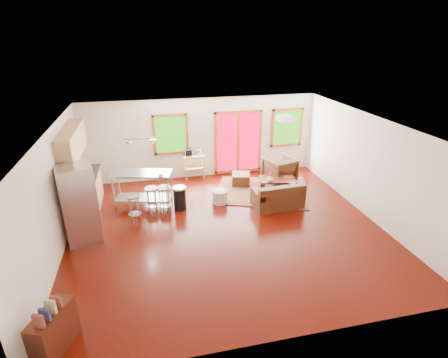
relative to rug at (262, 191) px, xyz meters
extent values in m
cube|color=#320601|center=(-1.52, -1.82, -0.02)|extent=(7.50, 7.00, 0.02)
cube|color=white|center=(-1.52, -1.82, 2.60)|extent=(7.50, 7.00, 0.02)
cube|color=silver|center=(-1.52, 1.69, 1.29)|extent=(7.50, 0.02, 2.60)
cube|color=silver|center=(-5.28, -1.82, 1.29)|extent=(0.02, 7.00, 2.60)
cube|color=silver|center=(2.24, -1.82, 1.29)|extent=(0.02, 7.00, 2.60)
cube|color=silver|center=(-1.52, -5.33, 1.29)|extent=(7.50, 0.02, 2.60)
cube|color=#1F550A|center=(-2.52, 1.64, 1.49)|extent=(0.94, 0.02, 1.14)
cube|color=brown|center=(-2.52, 1.64, 2.10)|extent=(1.10, 0.05, 0.08)
cube|color=brown|center=(-2.52, 1.64, 0.88)|extent=(1.10, 0.05, 0.08)
cube|color=brown|center=(-3.03, 1.64, 1.49)|extent=(0.08, 0.05, 1.30)
cube|color=brown|center=(-2.01, 1.64, 1.49)|extent=(0.08, 0.05, 1.30)
cube|color=#AF0021|center=(-0.32, 1.64, 1.09)|extent=(1.44, 0.02, 1.94)
cube|color=brown|center=(-0.32, 1.64, 2.10)|extent=(1.60, 0.05, 0.08)
cube|color=brown|center=(-0.32, 1.64, 0.08)|extent=(1.60, 0.05, 0.08)
cube|color=brown|center=(-1.08, 1.64, 1.09)|extent=(0.08, 0.05, 2.10)
cube|color=brown|center=(0.44, 1.64, 1.09)|extent=(0.08, 0.05, 2.10)
cube|color=brown|center=(-0.32, 1.64, 1.09)|extent=(0.08, 0.05, 1.94)
cube|color=#1F550A|center=(1.38, 1.64, 1.49)|extent=(0.94, 0.02, 1.14)
cube|color=brown|center=(1.38, 1.64, 2.10)|extent=(1.10, 0.05, 0.08)
cube|color=brown|center=(1.38, 1.64, 0.88)|extent=(1.10, 0.05, 0.08)
cube|color=brown|center=(0.87, 1.64, 1.49)|extent=(0.08, 0.05, 1.30)
cube|color=brown|center=(1.89, 1.64, 1.49)|extent=(0.08, 0.05, 1.30)
cube|color=#516438|center=(0.00, 0.00, 0.00)|extent=(3.26, 2.90, 0.03)
cube|color=#321A0B|center=(0.12, -0.98, 0.17)|extent=(1.37, 0.82, 0.37)
cube|color=#321A0B|center=(0.13, -1.27, 0.53)|extent=(1.34, 0.25, 0.34)
cube|color=#321A0B|center=(-0.46, -1.01, 0.43)|extent=(0.22, 0.76, 0.14)
cube|color=#321A0B|center=(0.69, -0.95, 0.43)|extent=(0.22, 0.76, 0.14)
cube|color=#321A0B|center=(-0.18, -0.95, 0.41)|extent=(0.58, 0.52, 0.11)
cube|color=#321A0B|center=(0.40, -0.92, 0.41)|extent=(0.58, 0.52, 0.11)
cube|color=#321209|center=(0.46, -0.06, 0.38)|extent=(1.14, 0.81, 0.04)
cube|color=#321209|center=(-0.01, -0.21, 0.17)|extent=(0.07, 0.07, 0.38)
cube|color=#321209|center=(0.85, -0.37, 0.17)|extent=(0.07, 0.07, 0.38)
cube|color=#321209|center=(0.07, 0.24, 0.17)|extent=(0.07, 0.07, 0.38)
cube|color=#321209|center=(0.94, 0.08, 0.17)|extent=(0.07, 0.07, 0.38)
imported|color=#321A0B|center=(0.80, 0.65, 0.43)|extent=(1.06, 1.03, 0.88)
cube|color=#321A0B|center=(-0.47, 0.68, 0.17)|extent=(0.67, 0.67, 0.36)
cylinder|color=beige|center=(-1.38, -0.42, 0.18)|extent=(0.53, 0.53, 0.38)
imported|color=silver|center=(0.18, -0.19, 0.47)|extent=(0.22, 0.22, 0.17)
sphere|color=red|center=(0.21, -0.18, 0.61)|extent=(0.08, 0.08, 0.07)
sphere|color=red|center=(0.15, -0.20, 0.63)|extent=(0.08, 0.08, 0.07)
sphere|color=red|center=(0.19, -0.16, 0.65)|extent=(0.08, 0.08, 0.07)
imported|color=maroon|center=(0.70, -0.04, 0.53)|extent=(0.21, 0.09, 0.28)
cube|color=tan|center=(-4.97, -0.12, 0.44)|extent=(0.60, 2.20, 0.90)
cube|color=black|center=(-4.97, -0.12, 0.91)|extent=(0.64, 2.24, 0.04)
cube|color=tan|center=(-5.09, -0.12, 1.94)|extent=(0.36, 2.20, 0.70)
cylinder|color=#B7BABC|center=(-4.97, -0.62, 1.02)|extent=(0.12, 0.12, 0.18)
cube|color=black|center=(-4.97, 0.28, 1.03)|extent=(0.22, 0.18, 0.20)
cube|color=#B7BABC|center=(-4.87, -1.55, 0.90)|extent=(0.88, 0.87, 1.83)
cube|color=gray|center=(-4.52, -1.47, 0.90)|extent=(0.18, 0.66, 1.79)
cylinder|color=gray|center=(-4.45, -1.68, 1.05)|extent=(0.03, 0.03, 1.22)
cylinder|color=gray|center=(-4.56, -1.24, 1.05)|extent=(0.03, 0.03, 1.22)
cube|color=#B7BABC|center=(-3.49, -0.16, 0.98)|extent=(1.70, 0.99, 0.04)
cube|color=gray|center=(-3.49, -0.16, 0.25)|extent=(1.58, 0.89, 0.03)
cylinder|color=gray|center=(-4.25, -0.23, 0.47)|extent=(0.05, 0.05, 0.97)
cylinder|color=gray|center=(-2.84, -0.57, 0.47)|extent=(0.05, 0.05, 0.97)
cylinder|color=gray|center=(-4.14, 0.24, 0.47)|extent=(0.05, 0.05, 0.97)
cylinder|color=gray|center=(-2.73, -0.09, 0.47)|extent=(0.05, 0.05, 0.97)
imported|color=white|center=(-2.99, -0.53, 1.00)|extent=(0.13, 0.11, 0.12)
cylinder|color=#B7BABC|center=(-3.72, -0.99, 0.71)|extent=(0.44, 0.44, 0.04)
cylinder|color=gray|center=(-3.66, -0.87, 0.34)|extent=(0.03, 0.03, 0.70)
cylinder|color=gray|center=(-3.84, -0.92, 0.34)|extent=(0.03, 0.03, 0.70)
cylinder|color=gray|center=(-3.79, -1.10, 0.34)|extent=(0.03, 0.03, 0.70)
cylinder|color=gray|center=(-3.60, -1.05, 0.34)|extent=(0.03, 0.03, 0.70)
cylinder|color=gray|center=(-3.72, -0.99, 0.21)|extent=(0.40, 0.40, 0.02)
cylinder|color=#B7BABC|center=(-3.27, -0.62, 0.70)|extent=(0.39, 0.39, 0.04)
cylinder|color=gray|center=(-3.19, -0.52, 0.33)|extent=(0.03, 0.03, 0.70)
cylinder|color=gray|center=(-3.38, -0.54, 0.33)|extent=(0.03, 0.03, 0.70)
cylinder|color=gray|center=(-3.35, -0.73, 0.33)|extent=(0.03, 0.03, 0.70)
cylinder|color=gray|center=(-3.17, -0.70, 0.33)|extent=(0.03, 0.03, 0.70)
cylinder|color=gray|center=(-3.27, -0.62, 0.21)|extent=(0.35, 0.35, 0.02)
cylinder|color=#B7BABC|center=(-2.94, -0.70, 0.73)|extent=(0.47, 0.47, 0.04)
cylinder|color=gray|center=(-2.88, -0.58, 0.35)|extent=(0.03, 0.03, 0.72)
cylinder|color=gray|center=(-3.06, -0.65, 0.35)|extent=(0.03, 0.03, 0.72)
cylinder|color=gray|center=(-2.99, -0.83, 0.35)|extent=(0.03, 0.03, 0.72)
cylinder|color=gray|center=(-2.81, -0.76, 0.35)|extent=(0.03, 0.03, 0.72)
cylinder|color=gray|center=(-2.94, -0.70, 0.22)|extent=(0.42, 0.42, 0.02)
cylinder|color=black|center=(-2.53, -0.54, 0.29)|extent=(0.41, 0.41, 0.61)
cylinder|color=#B7BABC|center=(-2.53, -0.54, 0.61)|extent=(0.42, 0.42, 0.05)
cube|color=tan|center=(-1.83, 1.53, 0.77)|extent=(0.68, 0.45, 0.04)
cube|color=tan|center=(-1.83, 1.53, 0.36)|extent=(0.64, 0.42, 0.03)
cube|color=tan|center=(-2.11, 1.35, 0.38)|extent=(0.04, 0.04, 0.79)
cube|color=tan|center=(-1.54, 1.37, 0.38)|extent=(0.04, 0.04, 0.79)
cube|color=tan|center=(-2.12, 1.69, 0.38)|extent=(0.04, 0.04, 0.79)
cube|color=tan|center=(-1.55, 1.71, 0.38)|extent=(0.04, 0.04, 0.79)
cube|color=black|center=(-2.00, 1.53, 0.89)|extent=(0.21, 0.20, 0.21)
cylinder|color=#B7BABC|center=(-1.66, 1.54, 0.87)|extent=(0.16, 0.16, 0.17)
cube|color=#321209|center=(-4.87, -4.71, 0.35)|extent=(0.60, 0.87, 0.72)
cube|color=maroon|center=(-4.93, -4.98, 0.82)|extent=(0.17, 0.10, 0.22)
cube|color=navy|center=(-4.88, -4.85, 0.81)|extent=(0.17, 0.10, 0.20)
cube|color=tan|center=(-4.83, -4.72, 0.83)|extent=(0.17, 0.10, 0.23)
cube|color=maroon|center=(-4.78, -4.60, 0.80)|extent=(0.17, 0.10, 0.18)
cube|color=white|center=(0.08, -1.22, 2.52)|extent=(0.35, 0.35, 0.12)
cylinder|color=gray|center=(-3.42, -0.32, 2.29)|extent=(0.02, 0.02, 0.60)
cube|color=gray|center=(-3.42, -0.32, 1.99)|extent=(0.80, 0.04, 0.03)
cone|color=#B7BABC|center=(-3.72, -0.32, 1.87)|extent=(0.18, 0.18, 0.14)
cone|color=#B7BABC|center=(-3.12, -0.32, 1.87)|extent=(0.18, 0.18, 0.14)
camera|label=1|loc=(-3.25, -9.10, 4.50)|focal=28.00mm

